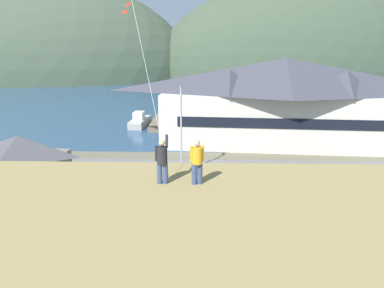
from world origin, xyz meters
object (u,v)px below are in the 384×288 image
(moored_boat_outer_mooring, at_px, (184,122))
(moored_boat_wharfside, at_px, (140,121))
(harbor_lodge, at_px, (284,100))
(person_kite_flyer, at_px, (162,160))
(parked_car_corner_spot, at_px, (335,178))
(person_companion, at_px, (197,161))
(storage_shed_waterside, at_px, (198,122))
(storage_shed_near_lot, at_px, (21,168))
(wharf_dock, at_px, (164,122))
(parked_car_back_row_left, at_px, (195,177))
(parked_car_mid_row_near, at_px, (238,223))
(parking_light_pole, at_px, (181,126))
(parked_car_front_row_silver, at_px, (99,185))

(moored_boat_outer_mooring, bearing_deg, moored_boat_wharfside, 176.01)
(moored_boat_wharfside, bearing_deg, harbor_lodge, -27.50)
(moored_boat_outer_mooring, height_order, person_kite_flyer, person_kite_flyer)
(parked_car_corner_spot, distance_m, person_companion, 19.07)
(harbor_lodge, distance_m, storage_shed_waterside, 10.43)
(storage_shed_near_lot, height_order, person_companion, person_companion)
(moored_boat_wharfside, relative_size, person_kite_flyer, 3.43)
(moored_boat_wharfside, distance_m, person_kite_flyer, 39.64)
(moored_boat_outer_mooring, height_order, person_companion, person_companion)
(storage_shed_waterside, height_order, wharf_dock, storage_shed_waterside)
(wharf_dock, distance_m, person_kite_flyer, 40.51)
(storage_shed_waterside, bearing_deg, parked_car_back_row_left, -89.87)
(moored_boat_wharfside, height_order, parked_car_corner_spot, moored_boat_wharfside)
(harbor_lodge, bearing_deg, parked_car_mid_row_near, -107.96)
(parked_car_mid_row_near, bearing_deg, storage_shed_waterside, 96.69)
(storage_shed_near_lot, xyz_separation_m, person_companion, (13.13, -11.84, 4.45))
(parking_light_pole, distance_m, person_kite_flyer, 17.77)
(wharf_dock, bearing_deg, person_companion, -82.01)
(parked_car_corner_spot, bearing_deg, parked_car_front_row_silver, -173.82)
(storage_shed_near_lot, relative_size, parked_car_mid_row_near, 1.53)
(moored_boat_wharfside, bearing_deg, parked_car_front_row_silver, -87.18)
(parked_car_back_row_left, xyz_separation_m, person_kite_flyer, (-0.98, -14.41, 6.00))
(moored_boat_outer_mooring, distance_m, parked_car_corner_spot, 26.87)
(moored_boat_outer_mooring, relative_size, person_companion, 3.29)
(wharf_dock, distance_m, moored_boat_wharfside, 3.61)
(wharf_dock, distance_m, moored_boat_outer_mooring, 3.69)
(parked_car_corner_spot, distance_m, parking_light_pole, 13.29)
(storage_shed_waterside, distance_m, moored_boat_wharfside, 12.00)
(parked_car_corner_spot, relative_size, parking_light_pole, 0.54)
(harbor_lodge, relative_size, person_kite_flyer, 16.15)
(moored_boat_wharfside, xyz_separation_m, person_companion, (8.91, -38.41, 6.33))
(wharf_dock, distance_m, parked_car_front_row_silver, 27.30)
(storage_shed_near_lot, xyz_separation_m, wharf_dock, (7.55, 27.92, -2.25))
(wharf_dock, bearing_deg, moored_boat_wharfside, -158.04)
(person_companion, bearing_deg, parked_car_front_row_silver, 121.34)
(harbor_lodge, distance_m, parking_light_pole, 15.83)
(parked_car_back_row_left, height_order, parking_light_pole, parking_light_pole)
(person_kite_flyer, bearing_deg, parked_car_back_row_left, 86.12)
(moored_boat_wharfside, distance_m, parked_car_front_row_silver, 25.90)
(storage_shed_waterside, xyz_separation_m, moored_boat_wharfside, (-8.52, 8.30, -1.60))
(moored_boat_wharfside, distance_m, parking_light_pole, 22.36)
(wharf_dock, height_order, person_kite_flyer, person_kite_flyer)
(harbor_lodge, relative_size, parked_car_front_row_silver, 6.93)
(moored_boat_outer_mooring, bearing_deg, parked_car_back_row_left, -85.06)
(harbor_lodge, bearing_deg, parked_car_front_row_silver, -136.55)
(parking_light_pole, bearing_deg, moored_boat_outer_mooring, 92.09)
(moored_boat_outer_mooring, relative_size, parked_car_mid_row_near, 1.33)
(storage_shed_waterside, height_order, parking_light_pole, parking_light_pole)
(person_kite_flyer, bearing_deg, wharf_dock, 96.11)
(harbor_lodge, xyz_separation_m, moored_boat_wharfside, (-18.45, 9.60, -4.55))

